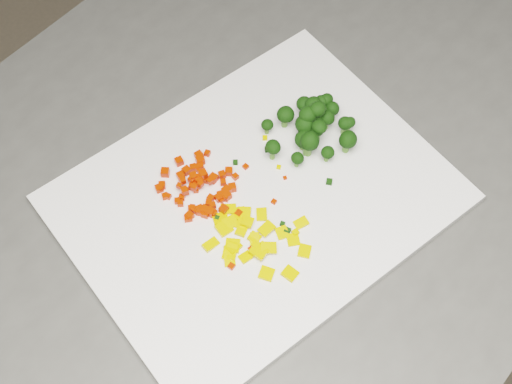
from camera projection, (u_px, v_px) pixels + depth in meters
counter_block at (231, 324)px, 1.28m from camera, size 1.27×1.02×0.90m
cutting_board at (256, 198)px, 0.89m from camera, size 0.47×0.37×0.01m
carrot_pile at (197, 181)px, 0.88m from camera, size 0.10×0.10×0.03m
pepper_pile at (259, 237)px, 0.85m from camera, size 0.12×0.12×0.02m
broccoli_pile at (304, 122)px, 0.91m from camera, size 0.12×0.12×0.06m
carrot_cube_0 at (187, 219)px, 0.87m from camera, size 0.01×0.01×0.01m
carrot_cube_1 at (209, 203)px, 0.88m from camera, size 0.01×0.01×0.01m
carrot_cube_2 at (186, 191)px, 0.89m from camera, size 0.01×0.01×0.01m
carrot_cube_3 at (210, 181)px, 0.89m from camera, size 0.01×0.01×0.01m
carrot_cube_4 at (162, 185)px, 0.89m from camera, size 0.01×0.01×0.01m
carrot_cube_5 at (227, 196)px, 0.88m from camera, size 0.01×0.01×0.01m
carrot_cube_6 at (219, 198)px, 0.88m from camera, size 0.01×0.01×0.01m
carrot_cube_7 at (193, 176)px, 0.88m from camera, size 0.01×0.01×0.01m
carrot_cube_8 at (221, 195)px, 0.88m from camera, size 0.01×0.01×0.01m
carrot_cube_9 at (200, 183)px, 0.88m from camera, size 0.01×0.01×0.01m
carrot_cube_10 at (179, 186)px, 0.88m from camera, size 0.01×0.01×0.01m
carrot_cube_11 at (193, 208)px, 0.87m from camera, size 0.01×0.01×0.01m
carrot_cube_12 at (199, 167)px, 0.90m from camera, size 0.01×0.01×0.01m
carrot_cube_13 at (193, 168)px, 0.90m from camera, size 0.01×0.01×0.01m
carrot_cube_14 at (195, 185)px, 0.89m from camera, size 0.01×0.01×0.01m
carrot_cube_15 at (183, 181)px, 0.88m from camera, size 0.01×0.01×0.01m
carrot_cube_16 at (229, 172)px, 0.90m from camera, size 0.01×0.01×0.01m
carrot_cube_17 at (200, 212)px, 0.87m from camera, size 0.01×0.01×0.01m
carrot_cube_18 at (186, 171)px, 0.90m from camera, size 0.01×0.01×0.01m
carrot_cube_19 at (224, 209)px, 0.87m from camera, size 0.01×0.01×0.01m
carrot_cube_20 at (181, 176)px, 0.90m from camera, size 0.01×0.01×0.01m
carrot_cube_21 at (198, 179)px, 0.89m from camera, size 0.01×0.01×0.01m
carrot_cube_22 at (210, 212)px, 0.87m from camera, size 0.01×0.01×0.01m
carrot_cube_23 at (192, 179)px, 0.89m from camera, size 0.01×0.01×0.01m
carrot_cube_24 at (168, 196)px, 0.88m from camera, size 0.01×0.01×0.01m
carrot_cube_25 at (235, 177)px, 0.90m from camera, size 0.01×0.01×0.01m
carrot_cube_26 at (194, 187)px, 0.88m from camera, size 0.01×0.01×0.01m
carrot_cube_27 at (177, 201)px, 0.88m from camera, size 0.01×0.01×0.01m
carrot_cube_28 at (198, 169)px, 0.90m from camera, size 0.01×0.01×0.01m
carrot_cube_29 at (232, 188)px, 0.89m from camera, size 0.01×0.01×0.01m
carrot_cube_30 at (222, 175)px, 0.90m from camera, size 0.01×0.01×0.01m
carrot_cube_31 at (165, 196)px, 0.88m from camera, size 0.01×0.01×0.01m
carrot_cube_32 at (165, 172)px, 0.90m from camera, size 0.01×0.01×0.01m
carrot_cube_33 at (201, 184)px, 0.88m from camera, size 0.01×0.01×0.01m
carrot_cube_34 at (200, 166)px, 0.90m from camera, size 0.01×0.01×0.01m
carrot_cube_35 at (207, 153)px, 0.91m from camera, size 0.01×0.01×0.01m
carrot_cube_36 at (194, 186)px, 0.89m from camera, size 0.01×0.01×0.01m
carrot_cube_37 at (189, 216)px, 0.87m from camera, size 0.01×0.01×0.01m
carrot_cube_38 at (201, 160)px, 0.91m from camera, size 0.01×0.01×0.01m
carrot_cube_39 at (220, 196)px, 0.88m from camera, size 0.01×0.01×0.01m
carrot_cube_40 at (204, 210)px, 0.87m from camera, size 0.01×0.01×0.01m
carrot_cube_41 at (203, 174)px, 0.89m from camera, size 0.01×0.01×0.01m
carrot_cube_42 at (222, 200)px, 0.88m from camera, size 0.01×0.01×0.01m
carrot_cube_43 at (211, 198)px, 0.88m from camera, size 0.01×0.01×0.01m
carrot_cube_44 at (223, 182)px, 0.89m from camera, size 0.01×0.01×0.01m
carrot_cube_45 at (227, 191)px, 0.88m from camera, size 0.01×0.01×0.01m
carrot_cube_46 at (191, 208)px, 0.87m from camera, size 0.01×0.01×0.01m
carrot_cube_47 at (213, 205)px, 0.88m from camera, size 0.01×0.01×0.01m
carrot_cube_48 at (182, 197)px, 0.88m from camera, size 0.01×0.01×0.01m
carrot_cube_49 at (226, 197)px, 0.88m from camera, size 0.01×0.01×0.01m
carrot_cube_50 at (199, 155)px, 0.91m from camera, size 0.01×0.01×0.01m
carrot_cube_51 at (213, 213)px, 0.87m from camera, size 0.01×0.01×0.01m
carrot_cube_52 at (205, 214)px, 0.87m from camera, size 0.01×0.01×0.01m
carrot_cube_53 at (190, 218)px, 0.87m from camera, size 0.01×0.01×0.01m
carrot_cube_54 at (200, 160)px, 0.91m from camera, size 0.01×0.01×0.01m
carrot_cube_55 at (196, 190)px, 0.89m from camera, size 0.01×0.01×0.01m
carrot_cube_56 at (206, 180)px, 0.89m from camera, size 0.01×0.01×0.01m
carrot_cube_57 at (159, 188)px, 0.89m from camera, size 0.01×0.01×0.01m
carrot_cube_58 at (213, 178)px, 0.89m from camera, size 0.01×0.01×0.01m
carrot_cube_59 at (179, 161)px, 0.91m from camera, size 0.01×0.01×0.01m
carrot_cube_60 at (195, 210)px, 0.87m from camera, size 0.01×0.01×0.01m
carrot_cube_61 at (200, 210)px, 0.87m from camera, size 0.01×0.01×0.01m
carrot_cube_62 at (180, 203)px, 0.88m from camera, size 0.01×0.01×0.01m
carrot_cube_63 at (185, 191)px, 0.88m from camera, size 0.01×0.01×0.01m
carrot_cube_64 at (198, 185)px, 0.89m from camera, size 0.01×0.01×0.01m
pepper_chunk_0 at (242, 225)px, 0.86m from camera, size 0.02×0.02×0.01m
pepper_chunk_1 at (233, 247)px, 0.85m from camera, size 0.02×0.02×0.01m
pepper_chunk_2 at (211, 244)px, 0.85m from camera, size 0.02×0.01×0.01m
pepper_chunk_3 at (254, 238)px, 0.85m from camera, size 0.02×0.02×0.01m
pepper_chunk_4 at (239, 214)px, 0.87m from camera, size 0.02×0.02×0.01m
pepper_chunk_5 at (230, 253)px, 0.84m from camera, size 0.02×0.02×0.01m
pepper_chunk_6 at (290, 274)px, 0.83m from camera, size 0.02×0.02×0.01m
pepper_chunk_7 at (224, 228)px, 0.86m from camera, size 0.02×0.02×0.01m
pepper_chunk_8 at (262, 215)px, 0.87m from camera, size 0.02×0.02×0.01m
pepper_chunk_9 at (245, 257)px, 0.84m from camera, size 0.01×0.01×0.00m
pepper_chunk_10 at (268, 248)px, 0.84m from camera, size 0.02×0.02×0.01m
pepper_chunk_11 at (232, 246)px, 0.85m from camera, size 0.02×0.03×0.00m
pepper_chunk_12 at (255, 239)px, 0.85m from camera, size 0.02×0.02×0.01m
pepper_chunk_13 at (229, 259)px, 0.84m from camera, size 0.02×0.02×0.01m
pepper_chunk_14 at (301, 223)px, 0.86m from camera, size 0.02×0.01×0.01m
pepper_chunk_15 at (304, 251)px, 0.85m from camera, size 0.02×0.02×0.00m
pepper_chunk_16 at (228, 209)px, 0.87m from camera, size 0.02×0.02×0.01m
pepper_chunk_17 at (220, 218)px, 0.87m from camera, size 0.02×0.02×0.01m
pepper_chunk_18 at (230, 223)px, 0.86m from camera, size 0.02×0.02×0.01m
pepper_chunk_19 at (293, 240)px, 0.85m from camera, size 0.02×0.02×0.01m
pepper_chunk_20 at (282, 233)px, 0.86m from camera, size 0.02×0.02×0.01m
pepper_chunk_21 at (247, 222)px, 0.86m from camera, size 0.02×0.02×0.01m
pepper_chunk_22 at (231, 250)px, 0.85m from camera, size 0.02×0.02×0.01m
pepper_chunk_23 at (267, 274)px, 0.83m from camera, size 0.02×0.02×0.01m
pepper_chunk_24 at (244, 214)px, 0.87m from camera, size 0.02×0.02×0.01m
pepper_chunk_25 at (260, 249)px, 0.85m from camera, size 0.02×0.01×0.01m
pepper_chunk_26 at (242, 230)px, 0.86m from camera, size 0.02×0.02×0.01m
pepper_chunk_27 at (267, 229)px, 0.86m from camera, size 0.02×0.02×0.01m
pepper_chunk_28 at (259, 251)px, 0.84m from camera, size 0.02×0.02×0.01m
broccoli_floret_0 at (325, 104)px, 0.94m from camera, size 0.03×0.03×0.03m
broccoli_floret_1 at (318, 131)px, 0.90m from camera, size 0.03×0.03×0.03m
broccoli_floret_2 at (331, 112)px, 0.93m from camera, size 0.03×0.03×0.03m
broccoli_floret_3 at (313, 117)px, 0.93m from camera, size 0.03×0.03×0.03m
broccoli_floret_4 at (285, 118)px, 0.93m from camera, size 0.03×0.03×0.03m
broccoli_floret_5 at (344, 127)px, 0.92m from camera, size 0.02×0.02×0.03m
broccoli_floret_6 at (312, 109)px, 0.93m from camera, size 0.03×0.03×0.04m
broccoli_floret_7 at (304, 128)px, 0.92m from camera, size 0.03×0.03×0.03m
broccoli_floret_8 at (317, 113)px, 0.91m from camera, size 0.03×0.03×0.03m
broccoli_floret_9 at (324, 114)px, 0.94m from camera, size 0.02×0.02×0.02m
broccoli_floret_10 at (306, 147)px, 0.90m from camera, size 0.02×0.02×0.03m
broccoli_floret_11 at (326, 121)px, 0.92m from camera, size 0.03×0.03×0.03m
broccoli_floret_12 at (309, 145)px, 0.90m from camera, size 0.03×0.03×0.04m
broccoli_floret_13 at (348, 126)px, 0.92m from camera, size 0.02×0.02×0.03m
broccoli_floret_14 at (303, 106)px, 0.94m from camera, size 0.03×0.03×0.03m
broccoli_floret_15 at (267, 127)px, 0.92m from camera, size 0.02×0.02×0.02m
broccoli_floret_16 at (347, 143)px, 0.91m from camera, size 0.03×0.03×0.03m
broccoli_floret_17 at (327, 155)px, 0.90m from camera, size 0.02×0.02×0.02m
broccoli_floret_18 at (307, 117)px, 0.91m from camera, size 0.03×0.03×0.03m
broccoli_floret_19 at (317, 133)px, 0.90m from camera, size 0.02×0.02×0.02m
broccoli_floret_20 at (307, 116)px, 0.93m from camera, size 0.02×0.02×0.02m
broccoli_floret_21 at (321, 106)px, 0.94m from camera, size 0.02×0.02×0.03m
broccoli_floret_22 at (297, 161)px, 0.90m from camera, size 0.02×0.02×0.02m
broccoli_floret_23 at (303, 142)px, 0.91m from camera, size 0.03×0.03×0.03m
broccoli_floret_24 at (272, 151)px, 0.90m from camera, size 0.03×0.03×0.03m
stray_bit_0 at (250, 249)px, 0.85m from camera, size 0.00×0.00×0.00m
stray_bit_1 at (329, 182)px, 0.89m from camera, size 0.01×0.01×0.01m
stray_bit_2 at (279, 167)px, 0.91m from camera, size 0.01×0.01×0.00m
stray_bit_3 at (239, 213)px, 0.87m from camera, size 0.01×0.01×0.01m
stray_bit_4 at (282, 224)px, 0.86m from camera, size 0.01×0.01×0.00m
stray_bit_5 at (246, 167)px, 0.91m from camera, size 0.01×0.01×0.00m
stray_bit_6 at (267, 149)px, 0.92m from camera, size 0.01×0.01×0.00m
stray_bit_7 at (295, 232)px, 0.86m from camera, size 0.01×0.01×0.01m
stray_bit_8 at (255, 246)px, 0.85m from camera, size 0.01×0.01×0.00m
stray_bit_9 at (287, 231)px, 0.86m from camera, size 0.01×0.01×0.01m
stray_bit_10 at (231, 266)px, 0.84m from camera, size 0.01×0.01×0.00m
stray_bit_11 at (285, 178)px, 0.90m from camera, size 0.01×0.01×0.00m
stray_bit_12 at (217, 218)px, 0.87m from camera, size 0.01×0.01×0.00m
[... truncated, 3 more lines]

